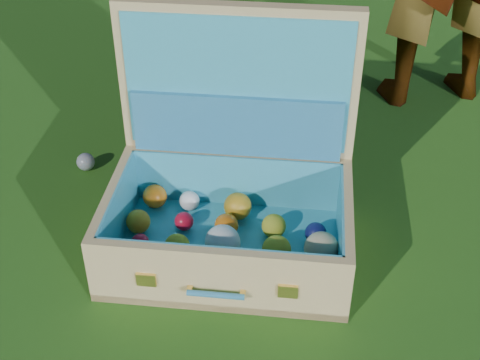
% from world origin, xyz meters
% --- Properties ---
extents(ground, '(60.00, 60.00, 0.00)m').
position_xyz_m(ground, '(0.00, 0.00, 0.00)').
color(ground, '#215114').
rests_on(ground, ground).
extents(stray_ball, '(0.06, 0.06, 0.06)m').
position_xyz_m(stray_ball, '(-0.72, 0.05, 0.03)').
color(stray_ball, teal).
rests_on(stray_ball, ground).
extents(suitcase, '(0.78, 0.65, 0.66)m').
position_xyz_m(suitcase, '(-0.13, -0.09, 0.19)').
color(suitcase, tan).
rests_on(suitcase, ground).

